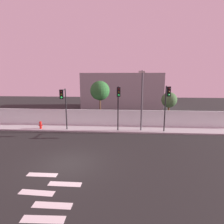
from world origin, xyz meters
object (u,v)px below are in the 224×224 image
traffic_light_right (167,99)px  street_lamp_curbside (142,96)px  traffic_light_center (118,99)px  fire_hydrant (41,125)px  roadside_tree_leftmost (100,91)px  roadside_tree_midleft (169,100)px  traffic_light_left (64,101)px

traffic_light_right → street_lamp_curbside: street_lamp_curbside is taller
traffic_light_center → fire_hydrant: traffic_light_center is taller
traffic_light_right → roadside_tree_leftmost: (-7.05, 4.25, 0.44)m
fire_hydrant → roadside_tree_midleft: size_ratio=0.21×
traffic_light_center → roadside_tree_midleft: traffic_light_center is taller
traffic_light_center → street_lamp_curbside: 2.42m
fire_hydrant → roadside_tree_midleft: (14.27, 3.46, 2.36)m
traffic_light_center → roadside_tree_midleft: size_ratio=1.18×
fire_hydrant → roadside_tree_leftmost: bearing=29.8°
traffic_light_left → roadside_tree_midleft: 12.10m
traffic_light_center → traffic_light_right: 4.67m
traffic_light_center → traffic_light_right: size_ratio=0.98×
traffic_light_right → street_lamp_curbside: (-2.35, 0.68, 0.27)m
traffic_light_left → traffic_light_right: traffic_light_right is taller
fire_hydrant → traffic_light_center: bearing=-4.7°
traffic_light_right → roadside_tree_leftmost: bearing=148.9°
street_lamp_curbside → fire_hydrant: size_ratio=7.57×
fire_hydrant → roadside_tree_leftmost: size_ratio=0.16×
roadside_tree_midleft → traffic_light_center: bearing=-144.6°
traffic_light_right → fire_hydrant: (-13.09, 0.79, -2.97)m
street_lamp_curbside → fire_hydrant: (-10.74, 0.11, -3.24)m
street_lamp_curbside → roadside_tree_midleft: 5.10m
street_lamp_curbside → roadside_tree_leftmost: 5.91m
traffic_light_left → traffic_light_right: 10.13m
fire_hydrant → roadside_tree_midleft: roadside_tree_midleft is taller
traffic_light_right → fire_hydrant: bearing=176.5°
street_lamp_curbside → traffic_light_left: bearing=-174.7°
traffic_light_left → street_lamp_curbside: 7.83m
roadside_tree_leftmost → traffic_light_center: bearing=-60.2°
traffic_light_center → roadside_tree_leftmost: roadside_tree_leftmost is taller
fire_hydrant → traffic_light_right: bearing=-3.5°
traffic_light_left → street_lamp_curbside: (7.78, 0.72, 0.49)m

